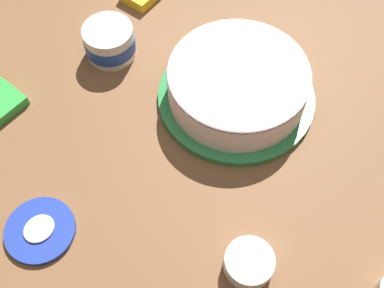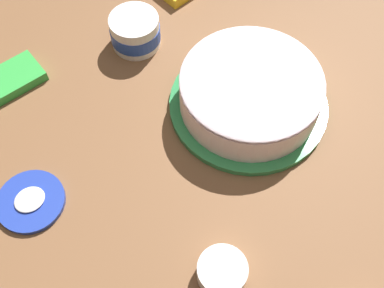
% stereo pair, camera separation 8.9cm
% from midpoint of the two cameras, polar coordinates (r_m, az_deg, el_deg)
% --- Properties ---
extents(ground_plane, '(1.54, 1.54, 0.00)m').
position_cam_midpoint_polar(ground_plane, '(0.89, -5.98, -5.25)').
color(ground_plane, brown).
extents(frosted_cake, '(0.32, 0.32, 0.10)m').
position_cam_midpoint_polar(frosted_cake, '(0.95, 2.75, 6.84)').
color(frosted_cake, '#339351').
rests_on(frosted_cake, ground_plane).
extents(frosting_tub, '(0.11, 0.11, 0.07)m').
position_cam_midpoint_polar(frosting_tub, '(1.06, -12.18, 11.64)').
color(frosting_tub, white).
rests_on(frosting_tub, ground_plane).
extents(frosting_tub_lid, '(0.12, 0.12, 0.02)m').
position_cam_midpoint_polar(frosting_tub_lid, '(0.90, -20.31, -9.79)').
color(frosting_tub_lid, '#233DAD').
rests_on(frosting_tub_lid, ground_plane).
extents(sprinkle_bowl_blue, '(0.08, 0.08, 0.04)m').
position_cam_midpoint_polar(sprinkle_bowl_blue, '(0.81, 3.50, -14.25)').
color(sprinkle_bowl_blue, white).
rests_on(sprinkle_bowl_blue, ground_plane).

